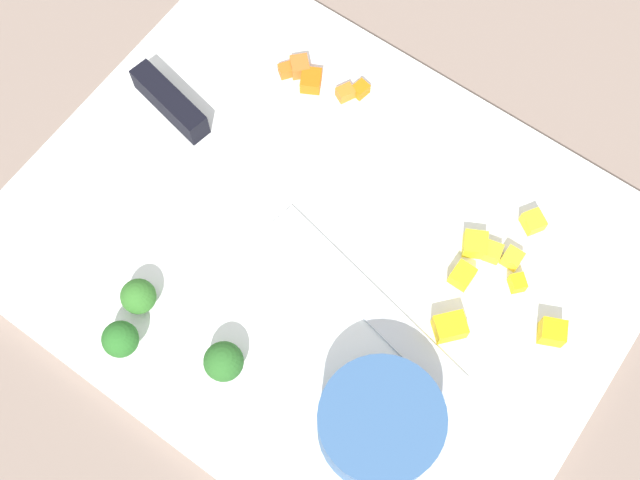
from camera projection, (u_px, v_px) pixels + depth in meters
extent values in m
plane|color=gray|center=(320.00, 250.00, 0.64)|extent=(4.00, 4.00, 0.00)
cube|color=white|center=(320.00, 248.00, 0.64)|extent=(0.47, 0.37, 0.01)
cylinder|color=#355C90|center=(380.00, 423.00, 0.56)|extent=(0.09, 0.09, 0.05)
cube|color=silver|center=(366.00, 299.00, 0.61)|extent=(0.19, 0.06, 0.00)
cube|color=black|center=(170.00, 102.00, 0.67)|extent=(0.08, 0.03, 0.02)
cube|color=orange|center=(300.00, 67.00, 0.68)|extent=(0.02, 0.02, 0.01)
cube|color=orange|center=(361.00, 89.00, 0.68)|extent=(0.01, 0.01, 0.01)
cube|color=orange|center=(345.00, 93.00, 0.68)|extent=(0.02, 0.02, 0.01)
cube|color=orange|center=(311.00, 81.00, 0.68)|extent=(0.02, 0.02, 0.01)
cube|color=orange|center=(287.00, 70.00, 0.69)|extent=(0.02, 0.02, 0.01)
cube|color=yellow|center=(451.00, 325.00, 0.60)|extent=(0.03, 0.03, 0.02)
cube|color=yellow|center=(475.00, 244.00, 0.63)|extent=(0.02, 0.02, 0.01)
cube|color=yellow|center=(512.00, 258.00, 0.62)|extent=(0.01, 0.01, 0.01)
cube|color=yellow|center=(462.00, 276.00, 0.62)|extent=(0.02, 0.02, 0.01)
cube|color=yellow|center=(517.00, 283.00, 0.61)|extent=(0.02, 0.02, 0.01)
cube|color=yellow|center=(552.00, 332.00, 0.60)|extent=(0.02, 0.02, 0.02)
cube|color=yellow|center=(493.00, 252.00, 0.62)|extent=(0.02, 0.02, 0.01)
cube|color=yellow|center=(533.00, 222.00, 0.63)|extent=(0.02, 0.02, 0.01)
cylinder|color=#8ABF60|center=(142.00, 301.00, 0.61)|extent=(0.01, 0.01, 0.01)
sphere|color=#347429|center=(138.00, 296.00, 0.60)|extent=(0.03, 0.03, 0.03)
cylinder|color=#8DC06A|center=(228.00, 367.00, 0.59)|extent=(0.01, 0.01, 0.01)
sphere|color=#2B6526|center=(226.00, 363.00, 0.58)|extent=(0.03, 0.03, 0.03)
cylinder|color=#8BAD61|center=(125.00, 344.00, 0.60)|extent=(0.01, 0.01, 0.01)
sphere|color=#296A26|center=(120.00, 339.00, 0.58)|extent=(0.03, 0.03, 0.03)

